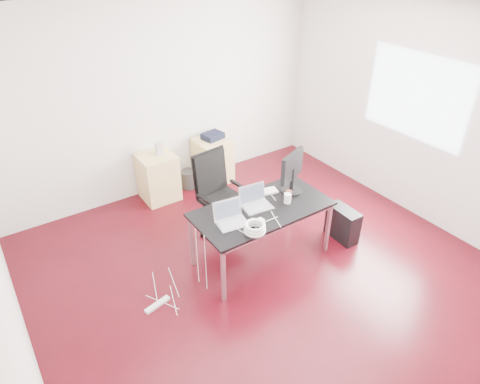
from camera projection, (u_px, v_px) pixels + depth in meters
room_shell at (273, 168)px, 4.29m from camera, size 5.00×5.00×5.00m
desk at (262, 212)px, 4.91m from camera, size 1.60×0.80×0.73m
office_chair at (218, 190)px, 5.45m from camera, size 0.53×0.55×1.08m
filing_cabinet_left at (158, 177)px, 6.25m from camera, size 0.50×0.50×0.70m
filing_cabinet_right at (213, 160)px, 6.69m from camera, size 0.50×0.50×0.70m
pc_tower at (343, 224)px, 5.49m from camera, size 0.21×0.46×0.44m
wastebasket at (189, 179)px, 6.61m from camera, size 0.31×0.31×0.28m
power_strip at (157, 305)px, 4.58m from camera, size 0.31×0.12×0.04m
laptop_left at (231, 218)px, 4.62m from camera, size 0.36×0.30×0.23m
laptop_right at (255, 202)px, 4.89m from camera, size 0.36×0.29×0.23m
monitor at (292, 170)px, 5.05m from camera, size 0.44×0.26×0.51m
keyboard at (260, 193)px, 5.14m from camera, size 0.46×0.24×0.02m
cup_white at (287, 198)px, 4.94m from camera, size 0.10×0.10×0.12m
cup_brown at (289, 195)px, 5.03m from camera, size 0.09×0.09×0.10m
cable_coil at (255, 228)px, 4.47m from camera, size 0.24×0.24×0.11m
power_adapter at (260, 220)px, 4.65m from camera, size 0.08×0.08×0.03m
speaker at (159, 149)px, 6.05m from camera, size 0.09×0.08×0.18m
navy_garment at (213, 136)px, 6.52m from camera, size 0.34×0.29×0.09m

